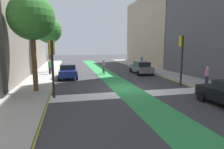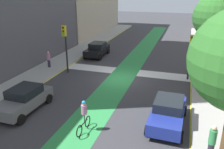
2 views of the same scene
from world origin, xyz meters
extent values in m
plane|color=#38383D|center=(0.00, 0.00, 0.00)|extent=(120.00, 120.00, 0.00)
cube|color=#2D8C47|center=(0.05, 0.00, 0.00)|extent=(2.40, 60.00, 0.01)
cube|color=silver|center=(0.00, -2.00, 0.00)|extent=(12.00, 1.80, 0.01)
cube|color=#9E9E99|center=(-7.50, 0.00, 0.07)|extent=(3.00, 60.00, 0.15)
cube|color=yellow|center=(-6.00, 0.00, 0.01)|extent=(0.16, 60.00, 0.01)
cube|color=#9E9E99|center=(7.50, 0.00, 0.07)|extent=(3.00, 60.00, 0.15)
cube|color=yellow|center=(6.00, 0.00, 0.01)|extent=(0.16, 60.00, 0.01)
cube|color=slate|center=(-12.11, 13.34, 8.80)|extent=(6.21, 26.68, 17.60)
cube|color=tan|center=(13.77, 18.77, 6.19)|extent=(9.54, 17.54, 12.38)
cylinder|color=black|center=(5.27, -0.12, 2.23)|extent=(0.16, 0.16, 4.47)
cube|color=gold|center=(5.27, 0.08, 3.99)|extent=(0.35, 0.28, 0.95)
sphere|color=#3F0A0A|center=(5.27, 0.22, 4.29)|extent=(0.20, 0.20, 0.20)
sphere|color=#4C380C|center=(5.27, 0.22, 3.99)|extent=(0.20, 0.20, 0.20)
sphere|color=#26D833|center=(5.27, 0.22, 3.69)|extent=(0.20, 0.20, 0.20)
cylinder|color=black|center=(-5.66, -1.69, 1.97)|extent=(0.16, 0.16, 3.95)
cube|color=gold|center=(-5.66, -1.49, 3.47)|extent=(0.35, 0.28, 0.95)
sphere|color=#3F0A0A|center=(-5.66, -1.35, 3.77)|extent=(0.20, 0.20, 0.20)
sphere|color=#4C380C|center=(-5.66, -1.35, 3.47)|extent=(0.20, 0.20, 0.20)
sphere|color=#26D833|center=(-5.66, -1.35, 3.17)|extent=(0.20, 0.20, 0.20)
cube|color=slate|center=(4.50, 7.46, 0.67)|extent=(1.90, 4.24, 0.70)
cube|color=black|center=(4.50, 7.26, 1.29)|extent=(1.65, 2.04, 0.55)
cylinder|color=black|center=(3.64, 8.95, 0.32)|extent=(0.24, 0.65, 0.64)
cylinder|color=black|center=(5.44, 8.91, 0.32)|extent=(0.24, 0.65, 0.64)
cylinder|color=black|center=(3.56, 6.02, 0.32)|extent=(0.24, 0.65, 0.64)
cylinder|color=black|center=(5.36, 5.97, 0.32)|extent=(0.24, 0.65, 0.64)
cube|color=navy|center=(-4.62, 6.37, 0.67)|extent=(1.94, 4.26, 0.70)
cube|color=black|center=(-4.63, 6.17, 1.29)|extent=(1.67, 2.05, 0.55)
cylinder|color=black|center=(-5.47, 7.87, 0.32)|extent=(0.24, 0.65, 0.64)
cylinder|color=black|center=(-3.67, 7.81, 0.32)|extent=(0.24, 0.65, 0.64)
cylinder|color=black|center=(-5.57, 4.93, 0.32)|extent=(0.24, 0.65, 0.64)
cylinder|color=black|center=(-3.77, 4.87, 0.32)|extent=(0.24, 0.65, 0.64)
cylinder|color=black|center=(3.72, -4.80, 0.32)|extent=(0.23, 0.64, 0.64)
cylinder|color=black|center=(5.52, -4.78, 0.32)|extent=(0.23, 0.64, 0.64)
torus|color=black|center=(-0.19, 9.04, 0.34)|extent=(0.09, 0.68, 0.68)
torus|color=black|center=(-0.23, 7.99, 0.34)|extent=(0.09, 0.68, 0.68)
cylinder|color=black|center=(-0.21, 8.52, 0.52)|extent=(0.10, 0.95, 0.06)
cylinder|color=black|center=(-0.22, 8.37, 0.79)|extent=(0.05, 0.05, 0.50)
cylinder|color=#BF72A5|center=(-0.22, 8.37, 1.31)|extent=(0.32, 0.32, 0.55)
sphere|color=beige|center=(-0.22, 8.37, 1.70)|extent=(0.22, 0.22, 0.22)
sphere|color=#268CCC|center=(-0.22, 8.37, 1.74)|extent=(0.23, 0.23, 0.23)
cylinder|color=#262638|center=(7.58, -0.62, 0.52)|extent=(0.28, 0.28, 0.74)
cylinder|color=#BF72A5|center=(7.58, -0.62, 1.22)|extent=(0.34, 0.34, 0.66)
sphere|color=beige|center=(7.58, -0.62, 1.65)|extent=(0.21, 0.21, 0.21)
cylinder|color=#262638|center=(-6.80, 8.95, 0.55)|extent=(0.28, 0.28, 0.80)
cylinder|color=#338C4C|center=(-6.80, 8.95, 1.31)|extent=(0.34, 0.34, 0.71)
sphere|color=beige|center=(-6.80, 8.95, 1.78)|extent=(0.23, 0.23, 0.23)
cylinder|color=#262638|center=(8.03, 15.99, 0.52)|extent=(0.28, 0.28, 0.73)
cylinder|color=#2659B2|center=(8.03, 15.99, 1.21)|extent=(0.34, 0.34, 0.65)
sphere|color=#8C6647|center=(8.03, 15.99, 1.64)|extent=(0.21, 0.21, 0.21)
cylinder|color=brown|center=(-7.10, 0.14, 2.32)|extent=(0.36, 0.36, 4.34)
sphere|color=#2D6B28|center=(-7.10, 0.14, 5.66)|extent=(3.34, 3.34, 3.34)
cylinder|color=brown|center=(-6.91, 11.16, 2.28)|extent=(0.36, 0.36, 4.26)
sphere|color=#2D6B28|center=(-6.91, 11.16, 5.56)|extent=(3.31, 3.31, 3.31)
camera|label=1|loc=(-4.65, -15.01, 3.61)|focal=30.21mm
camera|label=2|loc=(-5.20, 19.01, 7.68)|focal=38.19mm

